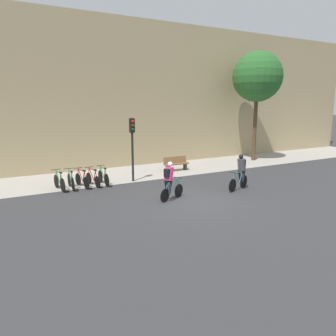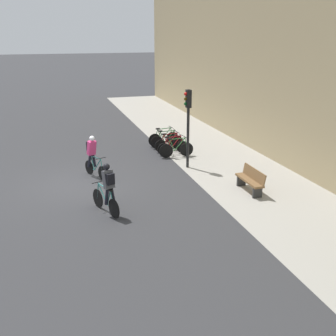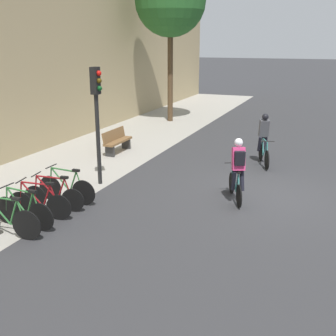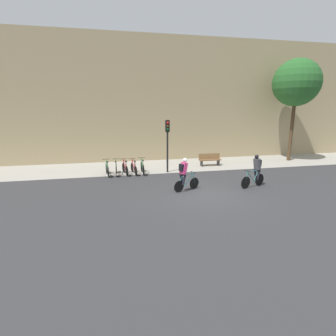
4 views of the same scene
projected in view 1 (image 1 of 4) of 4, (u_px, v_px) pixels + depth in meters
The scene contains 13 objects.
ground at pixel (192, 202), 14.30m from camera, with size 200.00×200.00×0.00m, color #333335.
kerb_strip at pixel (133, 173), 20.11m from camera, with size 44.00×4.50×0.01m, color #A39E93.
building_facade at pixel (116, 94), 21.36m from camera, with size 44.00×0.60×9.61m, color tan.
cyclist_pink at pixel (170, 180), 14.30m from camera, with size 1.51×0.75×1.74m.
cyclist_grey at pixel (241, 171), 16.18m from camera, with size 1.67×0.70×1.77m.
parked_bike_0 at pixel (59, 182), 16.16m from camera, with size 0.46×1.68×0.98m.
parked_bike_1 at pixel (71, 181), 16.42m from camera, with size 0.46×1.68×0.97m.
parked_bike_2 at pixel (82, 180), 16.69m from camera, with size 0.46×1.63×0.95m.
parked_bike_3 at pixel (93, 179), 16.95m from camera, with size 0.46×1.63×0.94m.
parked_bike_4 at pixel (103, 177), 17.21m from camera, with size 0.46×1.71×0.97m.
traffic_light_pole at pixel (132, 138), 17.59m from camera, with size 0.26×0.30×3.44m.
bench at pixel (176, 163), 20.73m from camera, with size 1.63×0.44×0.89m.
street_tree_0 at pixel (257, 77), 23.45m from camera, with size 3.57×3.57×7.87m.
Camera 1 is at (-7.52, -11.54, 4.26)m, focal length 35.00 mm.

